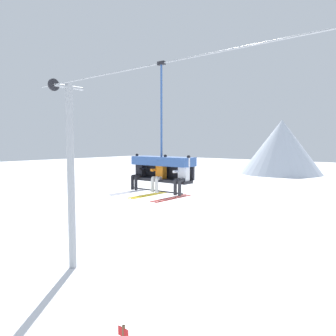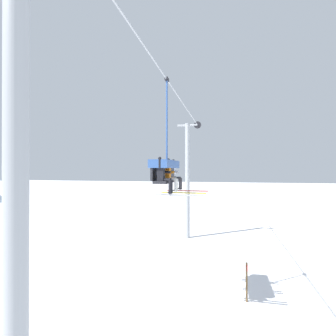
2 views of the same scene
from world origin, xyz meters
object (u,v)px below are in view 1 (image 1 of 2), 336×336
(chairlift_chair, at_px, (163,164))
(skier_white, at_px, (182,175))
(skier_black, at_px, (138,172))
(lift_tower_near, at_px, (70,173))
(skier_orange, at_px, (159,174))

(chairlift_chair, relative_size, skier_white, 2.55)
(chairlift_chair, relative_size, skier_black, 2.55)
(lift_tower_near, distance_m, skier_white, 7.56)
(skier_orange, bearing_deg, lift_tower_near, 171.93)
(lift_tower_near, distance_m, chairlift_chair, 6.60)
(lift_tower_near, xyz_separation_m, skier_white, (7.49, -0.92, 0.44))
(chairlift_chair, height_order, skier_black, chairlift_chair)
(chairlift_chair, xyz_separation_m, skier_white, (0.97, -0.21, -0.32))
(skier_black, distance_m, skier_orange, 0.97)
(skier_orange, height_order, skier_white, same)
(lift_tower_near, bearing_deg, skier_white, -7.04)
(lift_tower_near, height_order, skier_white, lift_tower_near)
(lift_tower_near, relative_size, skier_black, 5.39)
(skier_orange, bearing_deg, chairlift_chair, 90.89)
(chairlift_chair, xyz_separation_m, skier_orange, (0.00, -0.21, -0.32))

